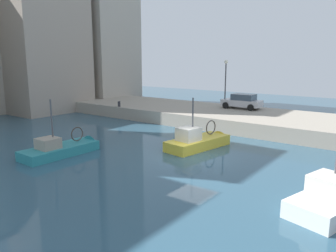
{
  "coord_description": "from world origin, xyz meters",
  "views": [
    {
      "loc": [
        -17.38,
        -11.01,
        6.19
      ],
      "look_at": [
        2.24,
        3.74,
        1.2
      ],
      "focal_mm": 35.75,
      "sensor_mm": 36.0,
      "label": 1
    }
  ],
  "objects_px": {
    "fishing_boat_teal": "(66,152)",
    "mooring_bollard_mid": "(119,104)",
    "fishing_boat_yellow": "(201,145)",
    "quay_streetlamp": "(226,76)",
    "parked_car_silver": "(242,101)"
  },
  "relations": [
    {
      "from": "mooring_bollard_mid",
      "to": "fishing_boat_teal",
      "type": "bearing_deg",
      "value": -149.99
    },
    {
      "from": "fishing_boat_yellow",
      "to": "quay_streetlamp",
      "type": "xyz_separation_m",
      "value": [
        10.64,
        3.7,
        4.32
      ]
    },
    {
      "from": "fishing_boat_teal",
      "to": "fishing_boat_yellow",
      "type": "bearing_deg",
      "value": -42.75
    },
    {
      "from": "fishing_boat_teal",
      "to": "fishing_boat_yellow",
      "type": "height_order",
      "value": "fishing_boat_teal"
    },
    {
      "from": "mooring_bollard_mid",
      "to": "quay_streetlamp",
      "type": "distance_m",
      "value": 11.35
    },
    {
      "from": "quay_streetlamp",
      "to": "mooring_bollard_mid",
      "type": "bearing_deg",
      "value": 121.05
    },
    {
      "from": "fishing_boat_teal",
      "to": "quay_streetlamp",
      "type": "bearing_deg",
      "value": -8.42
    },
    {
      "from": "parked_car_silver",
      "to": "mooring_bollard_mid",
      "type": "distance_m",
      "value": 12.68
    },
    {
      "from": "parked_car_silver",
      "to": "fishing_boat_yellow",
      "type": "bearing_deg",
      "value": -169.37
    },
    {
      "from": "mooring_bollard_mid",
      "to": "quay_streetlamp",
      "type": "height_order",
      "value": "quay_streetlamp"
    },
    {
      "from": "fishing_boat_teal",
      "to": "mooring_bollard_mid",
      "type": "xyz_separation_m",
      "value": [
        11.78,
        6.8,
        1.38
      ]
    },
    {
      "from": "fishing_boat_yellow",
      "to": "mooring_bollard_mid",
      "type": "height_order",
      "value": "fishing_boat_yellow"
    },
    {
      "from": "fishing_boat_teal",
      "to": "fishing_boat_yellow",
      "type": "distance_m",
      "value": 9.25
    },
    {
      "from": "fishing_boat_teal",
      "to": "quay_streetlamp",
      "type": "relative_size",
      "value": 1.21
    },
    {
      "from": "fishing_boat_teal",
      "to": "mooring_bollard_mid",
      "type": "bearing_deg",
      "value": 30.01
    }
  ]
}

